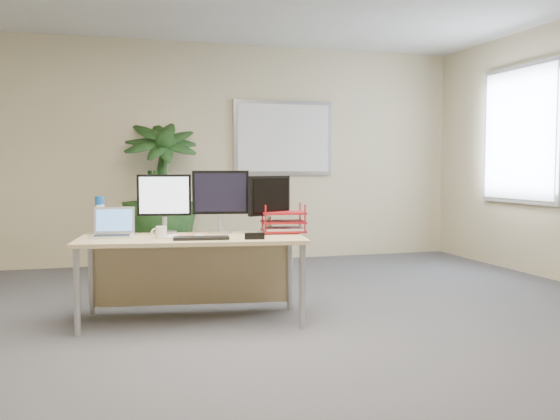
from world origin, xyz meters
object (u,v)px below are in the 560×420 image
object	(u,v)px
monitor_left	(164,200)
monitor_right	(221,197)
floor_plant	(160,204)
desk	(192,253)
laptop	(113,229)

from	to	relation	value
monitor_left	monitor_right	world-z (taller)	monitor_right
floor_plant	monitor_right	bearing A→B (deg)	-84.20
desk	laptop	bearing A→B (deg)	169.69
floor_plant	monitor_right	xyz separation A→B (m)	(0.25, -2.44, 0.19)
monitor_right	laptop	xyz separation A→B (m)	(-0.84, -0.01, -0.23)
floor_plant	monitor_left	bearing A→B (deg)	-94.67
desk	floor_plant	world-z (taller)	floor_plant
monitor_right	desk	bearing A→B (deg)	-154.16
floor_plant	monitor_left	size ratio (longest dim) A/B	3.17
floor_plant	laptop	distance (m)	2.52
floor_plant	monitor_right	distance (m)	2.46
desk	monitor_right	xyz separation A→B (m)	(0.25, 0.12, 0.42)
desk	monitor_left	xyz separation A→B (m)	(-0.19, 0.20, 0.41)
desk	floor_plant	xyz separation A→B (m)	(0.00, 2.56, 0.23)
monitor_left	monitor_right	bearing A→B (deg)	-10.66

